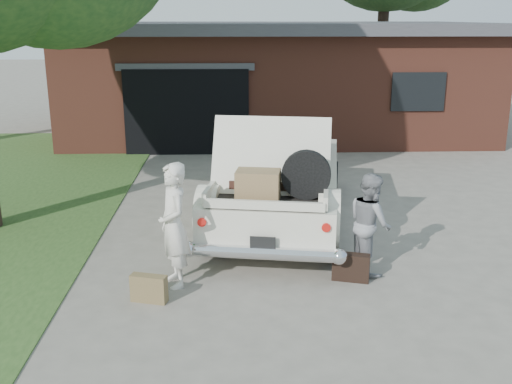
{
  "coord_description": "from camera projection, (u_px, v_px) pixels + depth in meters",
  "views": [
    {
      "loc": [
        -0.32,
        -7.45,
        3.46
      ],
      "look_at": [
        0.0,
        0.6,
        1.1
      ],
      "focal_mm": 42.0,
      "sensor_mm": 36.0,
      "label": 1
    }
  ],
  "objects": [
    {
      "name": "ground",
      "position": [
        258.0,
        282.0,
        8.13
      ],
      "size": [
        90.0,
        90.0,
        0.0
      ],
      "primitive_type": "plane",
      "color": "gray",
      "rests_on": "ground"
    },
    {
      "name": "house",
      "position": [
        274.0,
        77.0,
        18.7
      ],
      "size": [
        12.8,
        7.8,
        3.3
      ],
      "color": "brown",
      "rests_on": "ground"
    },
    {
      "name": "suitcase_left",
      "position": [
        149.0,
        288.0,
        7.53
      ],
      "size": [
        0.48,
        0.27,
        0.36
      ],
      "primitive_type": "cube",
      "rotation": [
        0.0,
        0.0,
        -0.28
      ],
      "color": "olive",
      "rests_on": "ground"
    },
    {
      "name": "woman_left",
      "position": [
        174.0,
        225.0,
        7.83
      ],
      "size": [
        0.6,
        0.72,
        1.68
      ],
      "primitive_type": "imported",
      "rotation": [
        0.0,
        0.0,
        -1.2
      ],
      "color": "silver",
      "rests_on": "ground"
    },
    {
      "name": "sedan",
      "position": [
        280.0,
        178.0,
        10.38
      ],
      "size": [
        2.86,
        5.5,
        2.07
      ],
      "rotation": [
        0.0,
        0.0,
        -0.17
      ],
      "color": "silver",
      "rests_on": "ground"
    },
    {
      "name": "woman_right",
      "position": [
        370.0,
        223.0,
        8.31
      ],
      "size": [
        0.67,
        0.79,
        1.42
      ],
      "primitive_type": "imported",
      "rotation": [
        0.0,
        0.0,
        1.78
      ],
      "color": "gray",
      "rests_on": "ground"
    },
    {
      "name": "suitcase_right",
      "position": [
        351.0,
        267.0,
        8.13
      ],
      "size": [
        0.52,
        0.29,
        0.39
      ],
      "primitive_type": "cube",
      "rotation": [
        0.0,
        0.0,
        -0.28
      ],
      "color": "black",
      "rests_on": "ground"
    }
  ]
}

